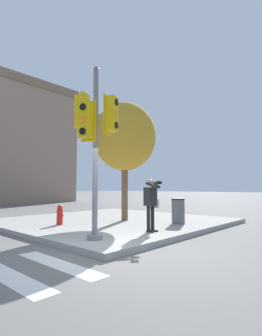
% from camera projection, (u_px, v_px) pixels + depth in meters
% --- Properties ---
extents(ground_plane, '(160.00, 160.00, 0.00)m').
position_uv_depth(ground_plane, '(107.00, 253.00, 5.90)').
color(ground_plane, slate).
extents(sidewalk_corner, '(8.00, 8.00, 0.16)m').
position_uv_depth(sidewalk_corner, '(112.00, 221.00, 10.83)').
color(sidewalk_corner, '#9E9B96').
rests_on(sidewalk_corner, ground_plane).
extents(traffic_signal_pole, '(0.97, 1.21, 4.55)m').
position_uv_depth(traffic_signal_pole, '(94.00, 130.00, 6.77)').
color(traffic_signal_pole, slate).
rests_on(traffic_signal_pole, sidewalk_corner).
extents(person_photographer, '(0.58, 0.54, 1.58)m').
position_uv_depth(person_photographer, '(151.00, 200.00, 7.90)').
color(person_photographer, black).
rests_on(person_photographer, sidewalk_corner).
extents(street_tree, '(2.55, 2.55, 4.81)m').
position_uv_depth(street_tree, '(125.00, 137.00, 10.77)').
color(street_tree, brown).
rests_on(street_tree, sidewalk_corner).
extents(fire_hydrant, '(0.21, 0.27, 0.70)m').
position_uv_depth(fire_hydrant, '(60.00, 215.00, 9.30)').
color(fire_hydrant, red).
rests_on(fire_hydrant, sidewalk_corner).
extents(trash_bin, '(0.49, 0.49, 0.92)m').
position_uv_depth(trash_bin, '(178.00, 211.00, 9.59)').
color(trash_bin, '#5B5B60').
rests_on(trash_bin, sidewalk_corner).
extents(building_right, '(11.57, 9.10, 11.96)m').
position_uv_depth(building_right, '(6.00, 144.00, 27.06)').
color(building_right, gray).
rests_on(building_right, ground_plane).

